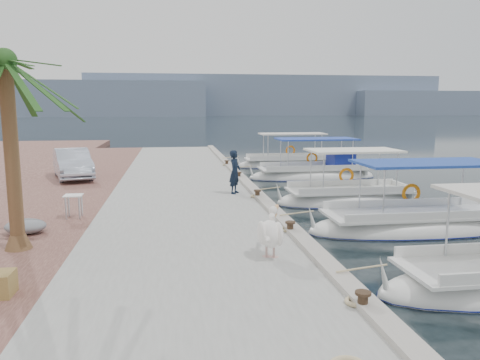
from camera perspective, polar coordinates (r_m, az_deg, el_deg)
name	(u,v)px	position (r m, az deg, el deg)	size (l,w,h in m)	color
ground	(275,220)	(16.59, 4.26, -4.90)	(400.00, 400.00, 0.00)	black
concrete_quay	(185,190)	(21.05, -6.72, -1.28)	(6.00, 40.00, 0.50)	gray
quay_curb	(246,182)	(21.26, 0.77, -0.27)	(0.44, 40.00, 0.12)	#9E978C
cobblestone_strip	(69,193)	(21.52, -20.16, -1.55)	(4.00, 40.00, 0.50)	brown
distant_hills	(243,99)	(219.76, 0.37, 9.88)	(330.00, 60.00, 18.00)	slate
fishing_caique_b	(419,226)	(16.28, 20.95, -5.29)	(7.48, 2.44, 2.83)	silver
fishing_caique_c	(348,200)	(19.89, 13.05, -2.41)	(6.12, 2.28, 2.83)	silver
fishing_caique_d	(314,175)	(26.48, 9.03, 0.64)	(7.24, 2.33, 2.83)	silver
fishing_caique_e	(289,165)	(31.31, 6.03, 1.85)	(7.19, 1.99, 2.83)	silver
mooring_bollards	(257,193)	(17.81, 2.14, -1.64)	(0.28, 20.28, 0.33)	black
pelican	(271,232)	(10.89, 3.75, -6.40)	(0.80, 1.44, 1.13)	tan
fisherman	(235,172)	(18.72, -0.63, 0.99)	(0.64, 0.42, 1.74)	black
date_palm	(5,62)	(12.41, -26.76, 12.72)	(4.60, 4.60, 5.43)	brown
parked_car	(73,164)	(24.17, -19.72, 1.90)	(1.52, 4.37, 1.44)	silver
tarp_bundle	(26,226)	(14.22, -24.68, -5.15)	(1.10, 0.90, 0.40)	slate
folding_table	(74,201)	(15.55, -19.63, -2.48)	(0.55, 0.55, 0.73)	silver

